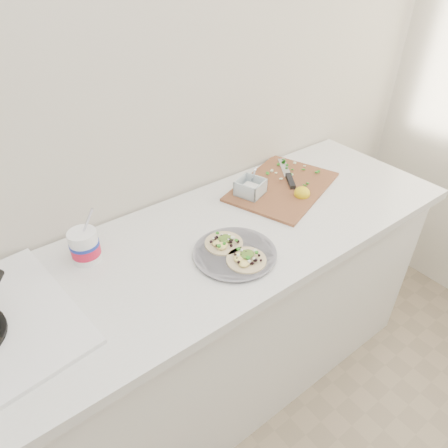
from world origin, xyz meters
TOP-DOWN VIEW (x-y plane):
  - counter at (0.00, 1.43)m, footprint 2.44×0.66m
  - taco_plate at (0.23, 1.30)m, footprint 0.29×0.29m
  - tub at (-0.17, 1.58)m, footprint 0.10×0.10m
  - cutboard at (0.66, 1.53)m, footprint 0.56×0.47m

SIDE VIEW (x-z plane):
  - counter at x=0.00m, z-range 0.00..0.90m
  - taco_plate at x=0.23m, z-range 0.90..0.94m
  - cutboard at x=0.66m, z-range 0.88..0.96m
  - tub at x=-0.17m, z-range 0.86..1.07m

